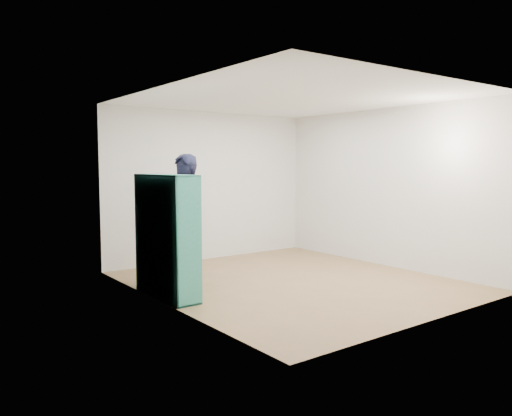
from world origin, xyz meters
TOP-DOWN VIEW (x-y plane):
  - floor at (0.00, 0.00)m, footprint 4.50×4.50m
  - ceiling at (0.00, 0.00)m, footprint 4.50×4.50m
  - wall_left at (-2.00, 0.00)m, footprint 0.02×4.50m
  - wall_right at (2.00, 0.00)m, footprint 0.02×4.50m
  - wall_back at (0.00, 2.25)m, footprint 4.00×0.02m
  - wall_front at (0.00, -2.25)m, footprint 4.00×0.02m
  - bookshelf at (-1.85, 0.36)m, footprint 0.34×1.17m
  - person at (-1.20, 1.02)m, footprint 0.50×0.71m
  - smartphone at (-1.35, 1.12)m, footprint 0.03×0.08m

SIDE VIEW (x-z plane):
  - floor at x=0.00m, z-range 0.00..0.00m
  - bookshelf at x=-1.85m, z-range -0.02..1.54m
  - person at x=-1.20m, z-range 0.00..1.84m
  - smartphone at x=-1.35m, z-range 0.98..1.10m
  - wall_left at x=-2.00m, z-range 0.00..2.60m
  - wall_right at x=2.00m, z-range 0.00..2.60m
  - wall_back at x=0.00m, z-range 0.00..2.60m
  - wall_front at x=0.00m, z-range 0.00..2.60m
  - ceiling at x=0.00m, z-range 2.60..2.60m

